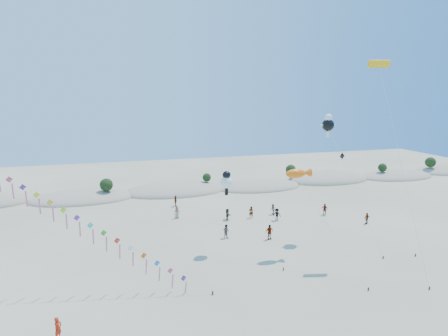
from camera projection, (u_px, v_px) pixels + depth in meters
dune_ridge at (181, 191)px, 69.09m from camera, size 145.30×11.49×5.57m
kite_train at (18, 186)px, 32.89m from camera, size 30.65×11.65×19.25m
fish_kite at (299, 174)px, 40.95m from camera, size 3.93×10.42×9.59m
cartoon_kite_low at (227, 181)px, 41.80m from camera, size 4.75×7.63×9.20m
cartoon_kite_high at (328, 124)px, 45.68m from camera, size 3.30×9.64×15.25m
parafoil_kite at (380, 67)px, 39.55m from camera, size 2.35×10.44×21.17m
dark_kite at (359, 179)px, 50.09m from camera, size 0.99×15.09×9.40m
flyer_foreground at (58, 328)px, 27.14m from camera, size 0.69×0.76×1.74m
beachgoers at (253, 215)px, 52.52m from camera, size 25.70×17.78×1.87m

